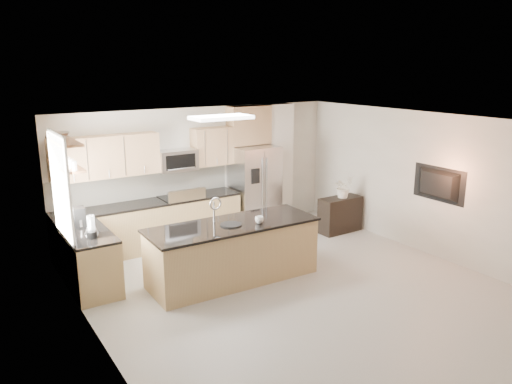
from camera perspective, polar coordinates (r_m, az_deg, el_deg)
floor at (r=7.97m, az=4.57°, el=-11.03°), size 6.50×6.50×0.00m
ceiling at (r=7.25m, az=4.98°, el=7.89°), size 6.00×6.50×0.02m
wall_back at (r=10.19m, az=-6.36°, el=2.32°), size 6.00×0.02×2.60m
wall_front at (r=5.45m, az=26.24°, el=-9.95°), size 6.00×0.02×2.60m
wall_left at (r=6.24m, az=-17.87°, el=-6.12°), size 0.02×6.50×2.60m
wall_right at (r=9.57m, az=19.22°, el=0.81°), size 0.02×6.50×2.60m
back_counter at (r=9.65m, az=-11.91°, el=-3.67°), size 3.55×0.66×1.44m
left_counter at (r=8.29m, az=-18.63°, el=-7.27°), size 0.66×1.50×0.92m
range at (r=9.87m, az=-8.50°, el=-3.12°), size 0.76×0.64×1.14m
upper_cabinets at (r=9.45m, az=-13.10°, el=4.33°), size 3.50×0.33×0.75m
microwave at (r=9.70m, az=-9.05°, el=3.60°), size 0.76×0.40×0.40m
refrigerator at (r=10.47m, az=-0.18°, el=0.43°), size 0.92×0.78×1.78m
partition_column at (r=10.98m, az=2.54°, el=3.26°), size 0.60×0.30×2.60m
window at (r=7.89m, az=-21.43°, el=0.46°), size 0.04×1.15×1.65m
shelf_lower at (r=7.94m, az=-20.88°, el=2.82°), size 0.30×1.20×0.04m
shelf_upper at (r=7.88m, az=-21.12°, el=5.46°), size 0.30×1.20×0.04m
ceiling_fixture at (r=8.37m, az=-3.99°, el=8.50°), size 1.00×0.50×0.06m
island at (r=8.11m, az=-2.66°, el=-6.83°), size 2.79×1.05×1.38m
credenza at (r=10.57m, az=9.58°, el=-2.56°), size 0.93×0.41×0.74m
cup at (r=7.95m, az=0.38°, el=-3.19°), size 0.17×0.17×0.11m
platter at (r=7.87m, az=-2.88°, el=-3.74°), size 0.42×0.42×0.02m
blender at (r=7.75m, az=-18.30°, el=-3.97°), size 0.15×0.15×0.34m
kettle at (r=7.97m, az=-18.34°, el=-3.69°), size 0.22×0.22×0.27m
coffee_maker at (r=8.32m, az=-19.53°, el=-2.79°), size 0.19×0.23×0.32m
bowl at (r=8.18m, az=-21.63°, el=6.19°), size 0.41×0.41×0.10m
flower_vase at (r=10.39m, az=9.96°, el=1.19°), size 0.70×0.63×0.68m
television at (r=9.37m, az=19.85°, el=0.80°), size 0.14×1.08×0.62m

